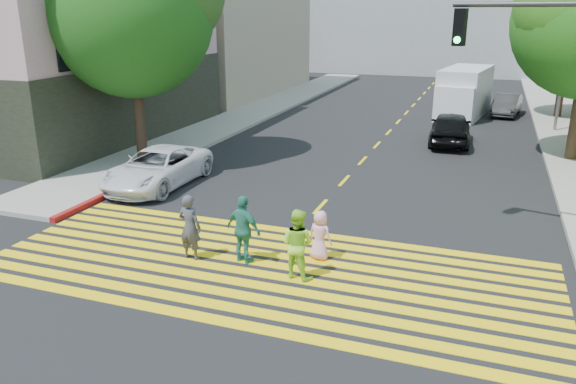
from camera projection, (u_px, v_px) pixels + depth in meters
The scene contains 20 objects.
ground at pixel (241, 293), 12.22m from camera, with size 120.00×120.00×0.00m, color black.
sidewalk_left at pixel (263, 109), 34.63m from camera, with size 3.00×40.00×0.15m, color gray.
curb_red at pixel (133, 182), 19.79m from camera, with size 0.20×8.00×0.16m, color maroon.
crosswalk at pixel (263, 269), 13.36m from camera, with size 13.40×5.30×0.01m.
lane_line at pixel (403, 117), 32.35m from camera, with size 0.12×34.40×0.01m.
building_left_pink at pixel (37, 39), 26.71m from camera, with size 12.10×14.10×11.00m.
building_left_tan at pixel (198, 23), 40.90m from camera, with size 12.00×16.00×10.00m, color tan.
backdrop_block at pixel (448, 9), 53.32m from camera, with size 30.00×8.00×12.00m, color gray.
tree_left at pixel (133, 6), 21.02m from camera, with size 8.09×8.06×8.94m.
tree_right_far at pixel (573, 22), 30.21m from camera, with size 6.69×6.37×7.83m.
pedestrian_man at pixel (190, 227), 13.68m from camera, with size 0.61×0.40×1.66m, color #3C3B47.
pedestrian_woman at pixel (297, 244), 12.72m from camera, with size 0.80×0.63×1.65m, color #A2E735.
pedestrian_child at pixel (320, 235), 13.72m from camera, with size 0.61×0.40×1.25m, color #F4A3D2.
pedestrian_extra at pixel (244, 230), 13.46m from camera, with size 1.00×0.41×1.70m, color #2E7E6F.
white_sedan at pixel (158, 168), 19.49m from camera, with size 2.18×4.73×1.31m, color silver.
dark_car_near at pixel (450, 128), 25.62m from camera, with size 1.77×4.41×1.50m, color black.
silver_car at pixel (469, 94), 36.73m from camera, with size 1.73×4.25×1.23m, color #929FAF.
dark_car_parked at pixel (506, 105), 32.66m from camera, with size 1.31×3.75×1.24m, color #292A2C.
white_van at pixel (464, 94), 32.21m from camera, with size 2.96×6.06×2.74m.
street_lamp at pixel (565, 36), 26.79m from camera, with size 1.85×0.53×8.21m.
Camera 1 is at (4.67, -9.95, 5.87)m, focal length 35.00 mm.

